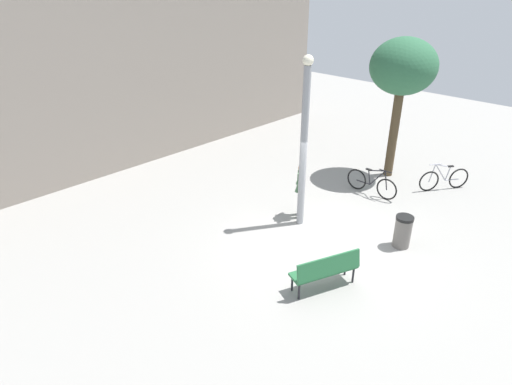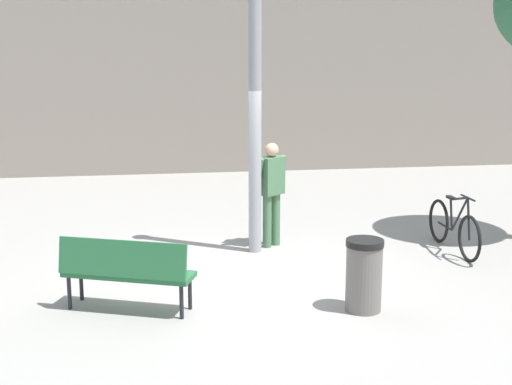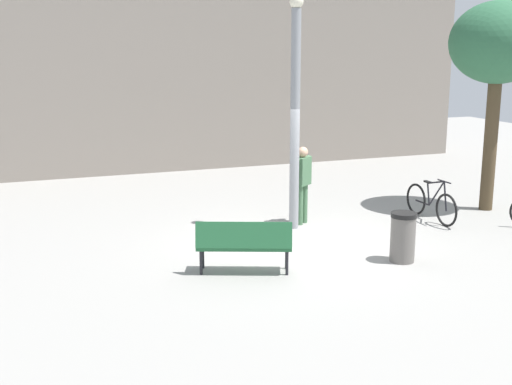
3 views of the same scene
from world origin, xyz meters
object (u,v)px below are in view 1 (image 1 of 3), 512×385
(person_by_lamppost, at_px, (301,187))
(bicycle_silver, at_px, (444,179))
(bicycle_black, at_px, (372,183))
(trash_bin, at_px, (403,231))
(plaza_tree, at_px, (403,69))
(park_bench, at_px, (326,269))
(lamppost, at_px, (304,141))

(person_by_lamppost, height_order, bicycle_silver, person_by_lamppost)
(bicycle_silver, bearing_deg, bicycle_black, 142.23)
(trash_bin, bearing_deg, bicycle_silver, 9.30)
(person_by_lamppost, distance_m, plaza_tree, 5.35)
(trash_bin, bearing_deg, bicycle_black, 45.93)
(person_by_lamppost, distance_m, trash_bin, 3.06)
(bicycle_silver, bearing_deg, park_bench, -177.67)
(park_bench, height_order, bicycle_silver, bicycle_silver)
(bicycle_silver, xyz_separation_m, trash_bin, (-4.11, -0.67, 0.07))
(trash_bin, bearing_deg, park_bench, 172.19)
(bicycle_silver, bearing_deg, trash_bin, -170.70)
(lamppost, bearing_deg, bicycle_black, -8.99)
(plaza_tree, distance_m, trash_bin, 5.75)
(person_by_lamppost, xyz_separation_m, plaza_tree, (4.55, -0.36, 2.78))
(bicycle_black, bearing_deg, park_bench, -159.97)
(lamppost, xyz_separation_m, park_bench, (-1.92, -2.30, -1.95))
(plaza_tree, relative_size, bicycle_silver, 3.08)
(park_bench, bearing_deg, person_by_lamppost, 49.07)
(bicycle_black, bearing_deg, plaza_tree, 12.04)
(bicycle_black, xyz_separation_m, trash_bin, (-2.13, -2.20, 0.07))
(lamppost, bearing_deg, bicycle_silver, -21.81)
(park_bench, bearing_deg, lamppost, 50.16)
(lamppost, height_order, bicycle_black, lamppost)
(lamppost, bearing_deg, park_bench, -129.84)
(person_by_lamppost, distance_m, park_bench, 3.41)
(bicycle_black, relative_size, trash_bin, 2.03)
(person_by_lamppost, relative_size, plaza_tree, 0.35)
(lamppost, xyz_separation_m, bicycle_silver, (5.03, -2.01, -2.11))
(bicycle_silver, bearing_deg, person_by_lamppost, 154.31)
(lamppost, relative_size, plaza_tree, 1.00)
(plaza_tree, relative_size, trash_bin, 5.31)
(lamppost, relative_size, bicycle_black, 2.61)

